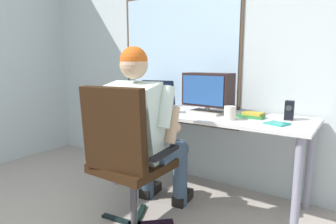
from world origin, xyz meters
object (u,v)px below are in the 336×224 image
(cd_case, at_px, (277,124))
(coffee_mug, at_px, (230,113))
(desk, at_px, (203,124))
(office_chair, at_px, (124,152))
(crt_monitor, at_px, (208,91))
(person_seated, at_px, (144,131))
(wine_glass, at_px, (167,101))
(desk_speaker, at_px, (289,110))
(book_stack, at_px, (252,115))
(laptop, at_px, (155,100))

(cd_case, relative_size, coffee_mug, 1.69)
(desk, bearing_deg, cd_case, -9.97)
(office_chair, height_order, crt_monitor, crt_monitor)
(person_seated, relative_size, wine_glass, 8.40)
(desk, relative_size, desk_speaker, 12.28)
(desk, distance_m, book_stack, 0.43)
(laptop, bearing_deg, coffee_mug, -13.49)
(book_stack, xyz_separation_m, coffee_mug, (-0.11, -0.17, 0.03))
(office_chair, height_order, person_seated, person_seated)
(book_stack, xyz_separation_m, cd_case, (0.22, -0.14, -0.02))
(office_chair, bearing_deg, desk_speaker, 48.32)
(person_seated, distance_m, wine_glass, 0.46)
(person_seated, xyz_separation_m, laptop, (-0.38, 0.63, 0.14))
(desk, distance_m, wine_glass, 0.37)
(desk, bearing_deg, crt_monitor, 64.37)
(office_chair, bearing_deg, desk, 78.66)
(person_seated, distance_m, book_stack, 0.85)
(person_seated, height_order, crt_monitor, person_seated)
(crt_monitor, bearing_deg, cd_case, -13.45)
(cd_case, bearing_deg, person_seated, -150.94)
(cd_case, xyz_separation_m, coffee_mug, (-0.34, -0.03, 0.05))
(desk_speaker, xyz_separation_m, cd_case, (-0.03, -0.22, -0.07))
(wine_glass, bearing_deg, crt_monitor, 32.54)
(office_chair, xyz_separation_m, person_seated, (-0.03, 0.25, 0.09))
(person_seated, distance_m, crt_monitor, 0.69)
(wine_glass, height_order, cd_case, wine_glass)
(desk_speaker, distance_m, cd_case, 0.23)
(desk, xyz_separation_m, desk_speaker, (0.66, 0.11, 0.17))
(wine_glass, distance_m, desk_speaker, 0.98)
(crt_monitor, distance_m, coffee_mug, 0.36)
(desk, xyz_separation_m, crt_monitor, (0.02, 0.04, 0.29))
(desk, distance_m, laptop, 0.60)
(office_chair, distance_m, book_stack, 1.04)
(wine_glass, xyz_separation_m, coffee_mug, (0.57, 0.01, -0.05))
(desk_speaker, xyz_separation_m, coffee_mug, (-0.37, -0.25, -0.02))
(crt_monitor, bearing_deg, office_chair, -101.98)
(office_chair, distance_m, crt_monitor, 0.94)
(laptop, distance_m, coffee_mug, 0.89)
(person_seated, relative_size, crt_monitor, 2.97)
(crt_monitor, height_order, cd_case, crt_monitor)
(crt_monitor, height_order, desk_speaker, crt_monitor)
(laptop, height_order, coffee_mug, laptop)
(cd_case, bearing_deg, office_chair, -138.37)
(office_chair, xyz_separation_m, laptop, (-0.40, 0.88, 0.23))
(person_seated, relative_size, laptop, 3.29)
(laptop, distance_m, cd_case, 1.22)
(person_seated, bearing_deg, office_chair, -83.76)
(person_seated, distance_m, cd_case, 0.95)
(wine_glass, bearing_deg, laptop, 143.43)
(office_chair, bearing_deg, person_seated, 96.24)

